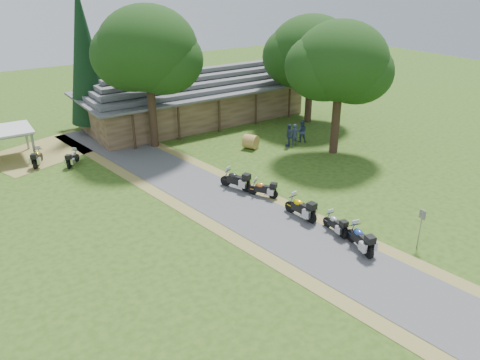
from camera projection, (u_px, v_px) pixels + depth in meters
ground at (320, 251)px, 24.06m from camera, size 120.00×120.00×0.00m
driveway at (266, 222)px, 26.83m from camera, size 51.95×51.95×0.00m
lodge at (194, 95)px, 44.26m from camera, size 21.40×9.40×4.90m
motorcycle_row_a at (360, 238)px, 23.89m from camera, size 1.18×2.17×1.41m
motorcycle_row_b at (335, 223)px, 25.51m from camera, size 0.75×1.79×1.19m
motorcycle_row_c at (301, 207)px, 27.01m from camera, size 0.90×2.16×1.44m
motorcycle_row_d at (263, 188)px, 29.57m from camera, size 1.44×1.82×1.22m
motorcycle_row_e at (236, 179)px, 30.59m from camera, size 1.43×2.20×1.44m
motorcycle_carport_a at (37, 157)px, 34.40m from camera, size 1.41×1.98×1.30m
motorcycle_carport_b at (73, 157)px, 34.46m from camera, size 1.52×1.68×1.18m
person_a at (294, 133)px, 38.29m from camera, size 0.62×0.46×2.09m
person_b at (302, 129)px, 38.97m from camera, size 0.76×0.73×2.18m
person_c at (289, 133)px, 37.95m from camera, size 0.72×0.78×2.22m
hay_bale at (251, 142)px, 37.69m from camera, size 1.50×1.46×1.14m
sign_post at (420, 229)px, 24.01m from camera, size 0.39×0.06×2.15m
oak_lodge_left at (149, 69)px, 35.84m from camera, size 7.63×7.63×12.62m
oak_lodge_right at (311, 66)px, 42.51m from camera, size 7.80×7.80×10.47m
oak_driveway at (339, 80)px, 34.79m from camera, size 6.96×6.96×11.51m
cedar_near at (86, 61)px, 39.38m from camera, size 3.63×3.63×12.44m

